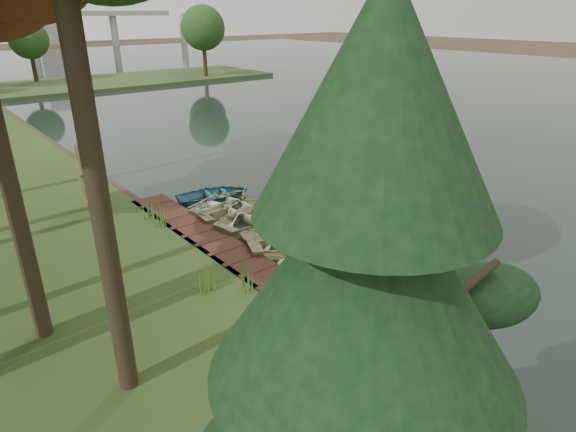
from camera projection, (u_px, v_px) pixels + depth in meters
ground at (277, 254)px, 18.27m from camera, size 300.00×300.00×0.00m
water at (385, 100)px, 49.97m from camera, size 130.00×200.00×0.05m
boardwalk at (242, 263)px, 17.28m from camera, size 1.60×16.00×0.30m
peninsula at (75, 85)px, 58.44m from camera, size 50.00×14.00×0.45m
far_trees at (35, 31)px, 54.07m from camera, size 45.60×5.60×8.80m
building_a at (48, 9)px, 131.88m from camera, size 10.00×8.00×18.00m
rowboat_0 at (406, 292)px, 14.94m from camera, size 4.47×3.63×0.81m
rowboat_1 at (380, 278)px, 15.72m from camera, size 4.57×3.75×0.83m
rowboat_2 at (353, 263)px, 16.78m from camera, size 3.75×3.24×0.65m
rowboat_3 at (313, 250)px, 17.77m from camera, size 3.69×3.24×0.64m
rowboat_4 at (299, 239)px, 18.39m from camera, size 4.78×4.12×0.83m
rowboat_5 at (279, 231)px, 19.26m from camera, size 3.63×3.04×0.65m
rowboat_6 at (256, 214)px, 20.62m from camera, size 4.39×3.47×0.82m
rowboat_7 at (238, 208)px, 21.39m from camera, size 3.80×2.80×0.76m
rowboat_8 at (223, 201)px, 22.22m from camera, size 4.18×3.57×0.73m
rowboat_9 at (214, 193)px, 23.15m from camera, size 4.06×3.30×0.74m
stored_rowboat at (92, 202)px, 21.52m from camera, size 3.40×2.71×0.63m
pine_tree at (364, 331)px, 4.41m from camera, size 3.80×3.80×8.55m
reeds_0 at (205, 276)px, 15.02m from camera, size 0.60×0.60×1.11m
reeds_1 at (247, 275)px, 15.14m from camera, size 0.60×0.60×1.06m
reeds_2 at (149, 210)px, 20.34m from camera, size 0.60×0.60×0.89m
reeds_3 at (159, 215)px, 19.63m from camera, size 0.60×0.60×1.04m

